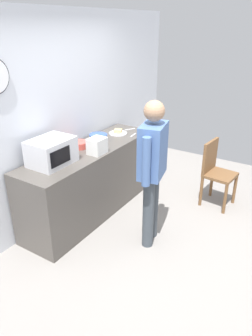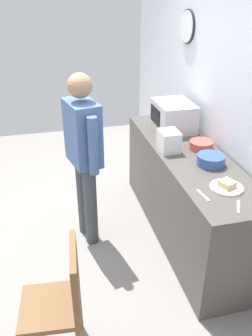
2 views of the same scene
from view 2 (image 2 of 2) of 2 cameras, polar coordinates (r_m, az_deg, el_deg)
ground_plane at (r=3.84m, az=-9.48°, el=-10.82°), size 6.00×6.00×0.00m
back_wall at (r=3.63m, az=15.07°, el=9.68°), size 5.40×0.13×2.60m
kitchen_counter at (r=3.64m, az=9.70°, el=-4.16°), size 2.22×0.62×0.94m
microwave at (r=3.91m, az=7.73°, el=8.42°), size 0.50×0.39×0.30m
sandwich_plate at (r=2.89m, az=16.06°, el=-2.84°), size 0.26×0.26×0.06m
salad_bowl at (r=3.21m, az=13.64°, el=1.27°), size 0.25×0.25×0.09m
cereal_bowl at (r=3.50m, az=12.12°, el=3.68°), size 0.23×0.23×0.08m
toaster at (r=3.39m, az=6.97°, el=4.39°), size 0.22×0.18×0.20m
fork_utensil at (r=2.75m, az=12.43°, el=-4.37°), size 0.17×0.04×0.01m
spoon_utensil at (r=2.69m, az=17.82°, el=-6.03°), size 0.16×0.10×0.01m
person_standing at (r=3.29m, az=-6.89°, el=3.02°), size 0.58×0.32×1.72m
wooden_chair at (r=2.52m, az=-10.48°, el=-20.34°), size 0.44×0.44×0.94m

